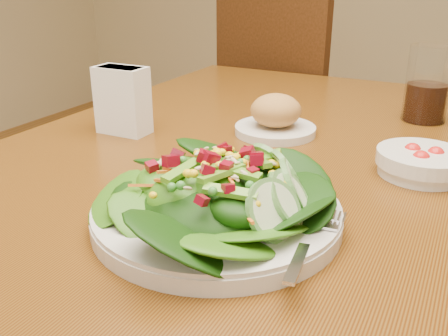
{
  "coord_description": "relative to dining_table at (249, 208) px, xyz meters",
  "views": [
    {
      "loc": [
        0.33,
        -0.73,
        1.05
      ],
      "look_at": [
        0.06,
        -0.22,
        0.82
      ],
      "focal_mm": 40.0,
      "sensor_mm": 36.0,
      "label": 1
    }
  ],
  "objects": [
    {
      "name": "napkin_holder",
      "position": [
        -0.27,
        0.0,
        0.17
      ],
      "size": [
        0.1,
        0.05,
        0.13
      ],
      "rotation": [
        0.0,
        0.0,
        0.01
      ],
      "color": "white",
      "rests_on": "dining_table"
    },
    {
      "name": "drinking_glass",
      "position": [
        0.24,
        0.35,
        0.17
      ],
      "size": [
        0.09,
        0.09,
        0.15
      ],
      "color": "silver",
      "rests_on": "dining_table"
    },
    {
      "name": "tomato_bowl",
      "position": [
        0.27,
        0.04,
        0.12
      ],
      "size": [
        0.14,
        0.14,
        0.05
      ],
      "color": "silver",
      "rests_on": "dining_table"
    },
    {
      "name": "salad_plate",
      "position": [
        0.07,
        -0.24,
        0.13
      ],
      "size": [
        0.31,
        0.31,
        0.09
      ],
      "rotation": [
        0.0,
        0.0,
        0.05
      ],
      "color": "silver",
      "rests_on": "dining_table"
    },
    {
      "name": "chair_far",
      "position": [
        -0.25,
        0.91,
        -0.13
      ],
      "size": [
        0.55,
        0.55,
        0.98
      ],
      "rotation": [
        0.0,
        0.0,
        2.88
      ],
      "color": "#42200E",
      "rests_on": "ground_plane"
    },
    {
      "name": "dining_table",
      "position": [
        0.0,
        0.0,
        0.0
      ],
      "size": [
        0.9,
        1.4,
        0.75
      ],
      "color": "brown",
      "rests_on": "ground_plane"
    },
    {
      "name": "bread_plate",
      "position": [
        -0.01,
        0.13,
        0.13
      ],
      "size": [
        0.16,
        0.16,
        0.08
      ],
      "color": "silver",
      "rests_on": "dining_table"
    }
  ]
}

